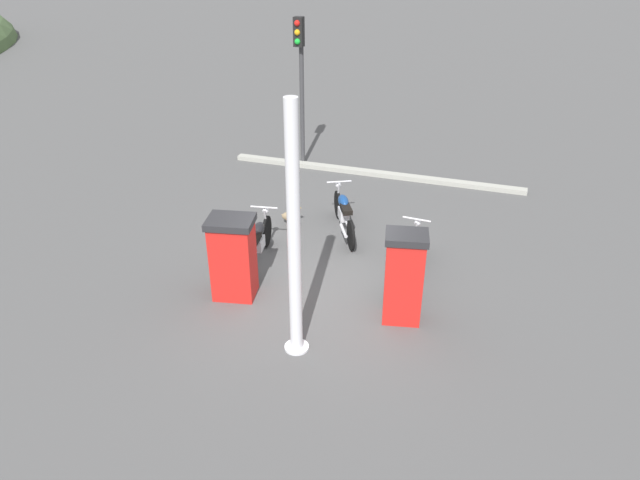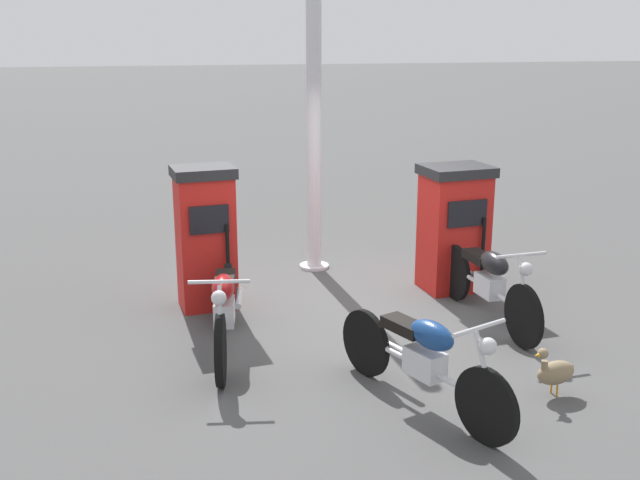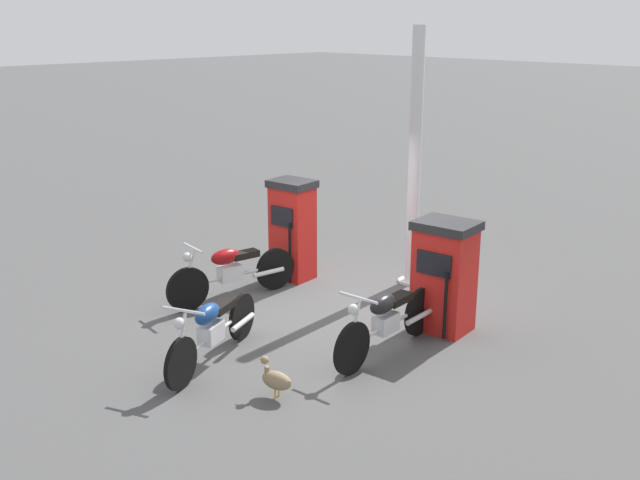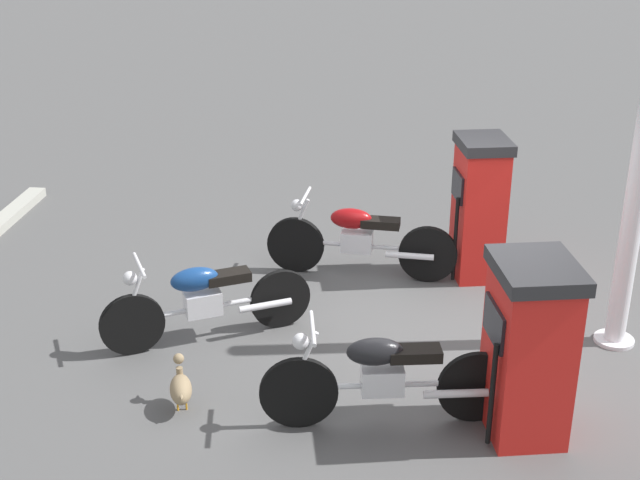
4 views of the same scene
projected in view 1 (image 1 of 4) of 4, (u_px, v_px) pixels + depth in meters
ground_plane at (323, 289)px, 10.89m from camera, size 120.00×120.00×0.00m
fuel_pump_near at (404, 277)px, 9.70m from camera, size 0.63×0.76×1.67m
fuel_pump_far at (233, 257)px, 10.37m from camera, size 0.74×0.88×1.57m
motorcycle_near_pump at (407, 256)px, 11.06m from camera, size 2.21×0.65×0.98m
motorcycle_far_pump at (258, 242)px, 11.51m from camera, size 2.19×0.56×0.97m
motorcycle_extra at (344, 212)px, 12.71m from camera, size 2.02×0.96×0.96m
wandering_duck at (291, 216)px, 13.11m from camera, size 0.27×0.47×0.48m
roadside_traffic_light at (300, 68)px, 15.14m from camera, size 0.39×0.26×3.98m
canopy_support_pole at (294, 242)px, 8.45m from camera, size 0.40×0.40×4.09m
road_edge_kerb at (373, 173)px, 15.77m from camera, size 0.83×7.99×0.12m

